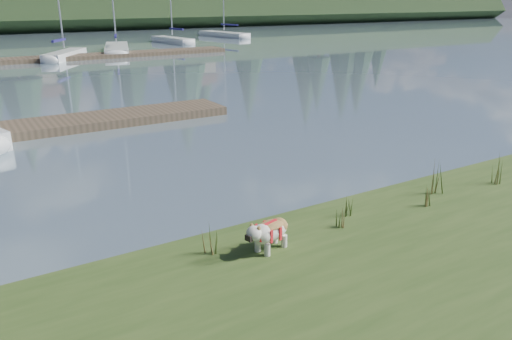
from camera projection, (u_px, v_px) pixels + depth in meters
ground at (30, 62)px, 35.11m from camera, size 200.00×200.00×0.00m
bulldog at (270, 230)px, 8.13m from camera, size 0.94×0.53×0.55m
dock_far at (59, 58)px, 36.05m from camera, size 26.00×2.20×0.30m
sailboat_bg_2 at (68, 54)px, 37.21m from camera, size 4.49×6.07×9.79m
sailboat_bg_3 at (117, 48)px, 41.78m from camera, size 4.26×9.12×13.09m
sailboat_bg_4 at (170, 39)px, 49.78m from camera, size 2.33×6.99×10.25m
sailboat_bg_5 at (220, 34)px, 57.58m from camera, size 3.21×8.41×11.76m
weed_0 at (342, 216)px, 9.02m from camera, size 0.17×0.14×0.49m
weed_1 at (347, 207)px, 9.46m from camera, size 0.17×0.14×0.44m
weed_2 at (436, 179)px, 10.52m from camera, size 0.17×0.14×0.76m
weed_3 at (210, 239)px, 8.04m from camera, size 0.17×0.14×0.62m
weed_4 at (425, 197)px, 9.94m from camera, size 0.17×0.14×0.44m
weed_5 at (497, 171)px, 11.08m from camera, size 0.17×0.14×0.70m
mud_lip at (279, 230)px, 9.57m from camera, size 60.00×0.50×0.14m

